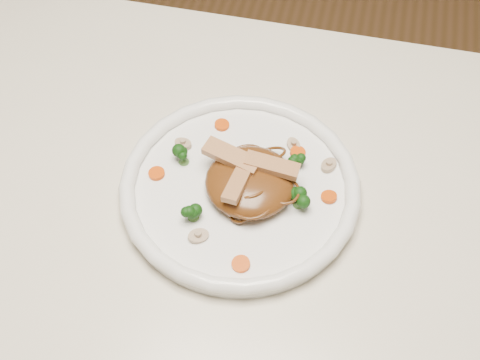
# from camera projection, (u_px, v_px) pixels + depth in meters

# --- Properties ---
(table) EXTENTS (1.20, 0.80, 0.75)m
(table) POSITION_uv_depth(u_px,v_px,m) (220.00, 271.00, 0.84)
(table) COLOR beige
(table) RESTS_ON ground
(plate) EXTENTS (0.39, 0.39, 0.02)m
(plate) POSITION_uv_depth(u_px,v_px,m) (240.00, 190.00, 0.79)
(plate) COLOR white
(plate) RESTS_ON table
(noodle_mound) EXTENTS (0.11, 0.11, 0.04)m
(noodle_mound) POSITION_uv_depth(u_px,v_px,m) (250.00, 182.00, 0.77)
(noodle_mound) COLOR #5D2D11
(noodle_mound) RESTS_ON plate
(chicken_a) EXTENTS (0.07, 0.03, 0.01)m
(chicken_a) POSITION_uv_depth(u_px,v_px,m) (272.00, 166.00, 0.76)
(chicken_a) COLOR tan
(chicken_a) RESTS_ON noodle_mound
(chicken_b) EXTENTS (0.08, 0.04, 0.01)m
(chicken_b) POSITION_uv_depth(u_px,v_px,m) (232.00, 156.00, 0.77)
(chicken_b) COLOR tan
(chicken_b) RESTS_ON noodle_mound
(chicken_c) EXTENTS (0.03, 0.06, 0.01)m
(chicken_c) POSITION_uv_depth(u_px,v_px,m) (238.00, 183.00, 0.74)
(chicken_c) COLOR tan
(chicken_c) RESTS_ON noodle_mound
(broccoli_0) EXTENTS (0.03, 0.03, 0.03)m
(broccoli_0) POSITION_uv_depth(u_px,v_px,m) (297.00, 158.00, 0.79)
(broccoli_0) COLOR #103C0C
(broccoli_0) RESTS_ON plate
(broccoli_1) EXTENTS (0.03, 0.03, 0.03)m
(broccoli_1) POSITION_uv_depth(u_px,v_px,m) (183.00, 155.00, 0.80)
(broccoli_1) COLOR #103C0C
(broccoli_1) RESTS_ON plate
(broccoli_2) EXTENTS (0.03, 0.03, 0.03)m
(broccoli_2) POSITION_uv_depth(u_px,v_px,m) (193.00, 211.00, 0.74)
(broccoli_2) COLOR #103C0C
(broccoli_2) RESTS_ON plate
(broccoli_3) EXTENTS (0.03, 0.03, 0.03)m
(broccoli_3) POSITION_uv_depth(u_px,v_px,m) (299.00, 198.00, 0.76)
(broccoli_3) COLOR #103C0C
(broccoli_3) RESTS_ON plate
(carrot_0) EXTENTS (0.02, 0.02, 0.00)m
(carrot_0) POSITION_uv_depth(u_px,v_px,m) (298.00, 152.00, 0.81)
(carrot_0) COLOR #D34907
(carrot_0) RESTS_ON plate
(carrot_1) EXTENTS (0.03, 0.03, 0.00)m
(carrot_1) POSITION_uv_depth(u_px,v_px,m) (157.00, 173.00, 0.79)
(carrot_1) COLOR #D34907
(carrot_1) RESTS_ON plate
(carrot_2) EXTENTS (0.02, 0.02, 0.00)m
(carrot_2) POSITION_uv_depth(u_px,v_px,m) (329.00, 197.00, 0.77)
(carrot_2) COLOR #D34907
(carrot_2) RESTS_ON plate
(carrot_3) EXTENTS (0.02, 0.02, 0.00)m
(carrot_3) POSITION_uv_depth(u_px,v_px,m) (222.00, 125.00, 0.84)
(carrot_3) COLOR #D34907
(carrot_3) RESTS_ON plate
(carrot_4) EXTENTS (0.03, 0.03, 0.00)m
(carrot_4) POSITION_uv_depth(u_px,v_px,m) (241.00, 264.00, 0.72)
(carrot_4) COLOR #D34907
(carrot_4) RESTS_ON plate
(mushroom_0) EXTENTS (0.04, 0.04, 0.01)m
(mushroom_0) POSITION_uv_depth(u_px,v_px,m) (198.00, 236.00, 0.74)
(mushroom_0) COLOR #BDAE8E
(mushroom_0) RESTS_ON plate
(mushroom_1) EXTENTS (0.03, 0.03, 0.01)m
(mushroom_1) POSITION_uv_depth(u_px,v_px,m) (329.00, 165.00, 0.80)
(mushroom_1) COLOR #BDAE8E
(mushroom_1) RESTS_ON plate
(mushroom_2) EXTENTS (0.03, 0.03, 0.01)m
(mushroom_2) POSITION_uv_depth(u_px,v_px,m) (183.00, 144.00, 0.82)
(mushroom_2) COLOR #BDAE8E
(mushroom_2) RESTS_ON plate
(mushroom_3) EXTENTS (0.03, 0.03, 0.01)m
(mushroom_3) POSITION_uv_depth(u_px,v_px,m) (294.00, 145.00, 0.82)
(mushroom_3) COLOR #BDAE8E
(mushroom_3) RESTS_ON plate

